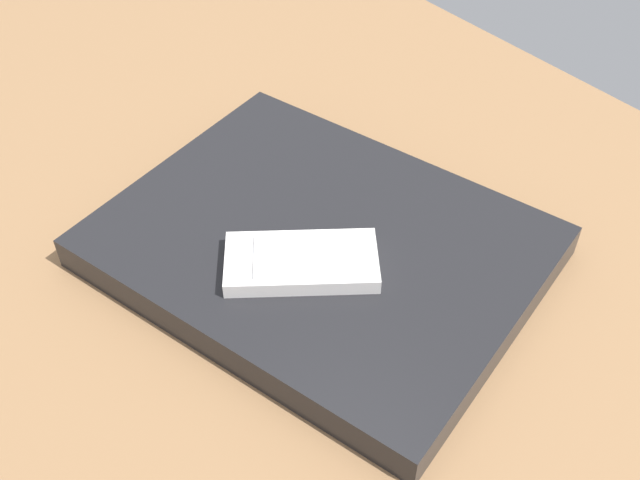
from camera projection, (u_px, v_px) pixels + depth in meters
The scene contains 3 objects.
desk_surface at pixel (274, 312), 55.51cm from camera, with size 120.00×80.00×3.00cm, color olive.
laptop_closed at pixel (320, 247), 56.30cm from camera, with size 30.20×23.46×2.59cm, color black.
cell_phone_on_laptop at pixel (301, 262), 52.58cm from camera, with size 10.49×11.48×1.28cm.
Camera 1 is at (-29.90, 20.38, 44.04)cm, focal length 43.15 mm.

